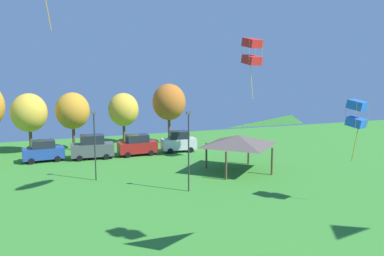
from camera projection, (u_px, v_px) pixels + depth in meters
kite_flying_0 at (357, 114)px, 29.05m from camera, size 1.52×1.57×4.52m
kite_flying_3 at (291, 139)px, 18.89m from camera, size 3.24×2.16×0.82m
kite_flying_7 at (252, 52)px, 42.10m from camera, size 1.95×2.05×6.35m
parked_car_leftmost at (43, 151)px, 43.75m from camera, size 4.38×2.23×2.32m
parked_car_second_from_left at (92, 147)px, 45.05m from camera, size 4.72×2.31×2.68m
parked_car_third_from_left at (137, 145)px, 46.85m from camera, size 4.47×2.15×2.42m
parked_car_rightmost_in_row at (179, 142)px, 48.81m from camera, size 4.21×2.22×2.51m
park_pavilion at (238, 140)px, 39.30m from camera, size 6.20×5.95×3.60m
light_post_0 at (189, 147)px, 32.82m from camera, size 0.36×0.20×6.61m
light_post_1 at (95, 142)px, 36.09m from camera, size 0.36×0.20×6.24m
treeline_tree_3 at (29, 113)px, 47.77m from camera, size 4.14×4.14×7.08m
treeline_tree_4 at (73, 111)px, 49.43m from camera, size 4.07×4.07×7.08m
treeline_tree_5 at (123, 110)px, 53.95m from camera, size 4.00×4.00×6.73m
treeline_tree_6 at (169, 102)px, 53.70m from camera, size 4.39×4.39×7.95m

